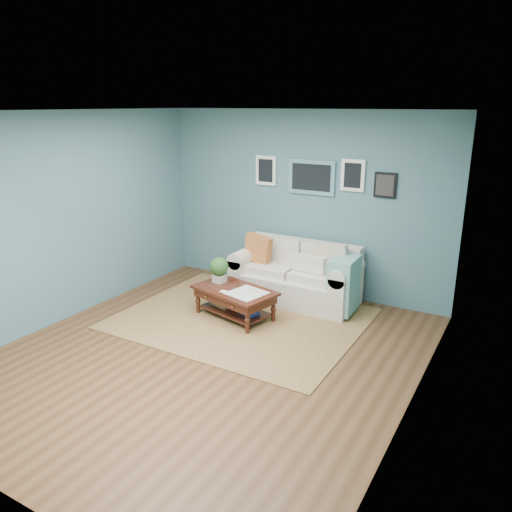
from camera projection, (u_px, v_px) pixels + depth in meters
The scene contains 4 objects.
room_shell at pixel (207, 240), 5.38m from camera, with size 5.00×5.02×2.70m.
area_rug at pixel (241, 318), 6.70m from camera, with size 3.11×2.49×0.01m, color brown.
loveseat at pixel (301, 276), 7.19m from camera, with size 1.85×0.84×0.95m.
coffee_table at pixel (232, 293), 6.69m from camera, with size 1.21×0.87×0.76m.
Camera 1 is at (3.05, -4.18, 2.77)m, focal length 35.00 mm.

